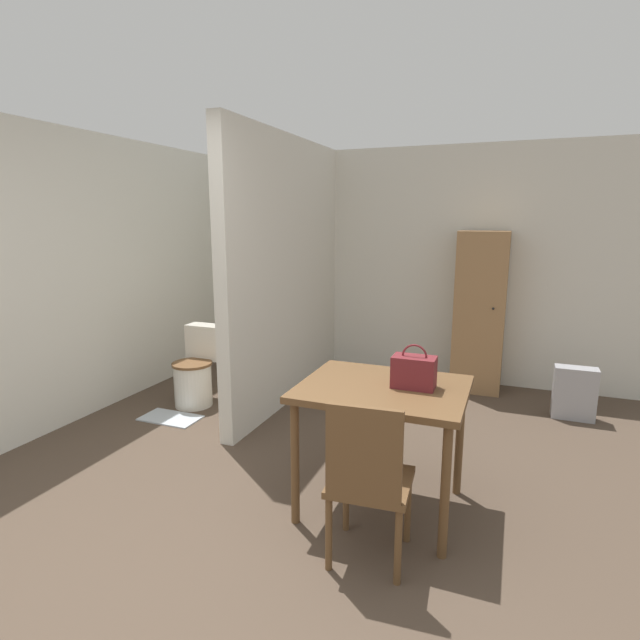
% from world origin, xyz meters
% --- Properties ---
extents(ground_plane, '(16.00, 16.00, 0.00)m').
position_xyz_m(ground_plane, '(0.00, 0.00, 0.00)').
color(ground_plane, '#4C3D30').
extents(wall_back, '(5.46, 0.12, 2.50)m').
position_xyz_m(wall_back, '(0.00, 3.83, 1.25)').
color(wall_back, silver).
rests_on(wall_back, ground_plane).
extents(wall_left, '(0.12, 4.77, 2.50)m').
position_xyz_m(wall_left, '(-2.29, 1.88, 1.25)').
color(wall_left, silver).
rests_on(wall_left, ground_plane).
extents(partition_wall, '(0.12, 2.33, 2.50)m').
position_xyz_m(partition_wall, '(-0.73, 2.60, 1.25)').
color(partition_wall, silver).
rests_on(partition_wall, ground_plane).
extents(dining_table, '(0.97, 0.79, 0.79)m').
position_xyz_m(dining_table, '(0.62, 1.05, 0.69)').
color(dining_table, brown).
rests_on(dining_table, ground_plane).
extents(wooden_chair, '(0.44, 0.44, 0.90)m').
position_xyz_m(wooden_chair, '(0.68, 0.52, 0.48)').
color(wooden_chair, brown).
rests_on(wooden_chair, ground_plane).
extents(toilet, '(0.37, 0.52, 0.74)m').
position_xyz_m(toilet, '(-1.48, 2.14, 0.32)').
color(toilet, silver).
rests_on(toilet, ground_plane).
extents(handbag, '(0.25, 0.14, 0.26)m').
position_xyz_m(handbag, '(0.79, 1.08, 0.88)').
color(handbag, maroon).
rests_on(handbag, dining_table).
extents(wooden_cabinet, '(0.49, 0.43, 1.63)m').
position_xyz_m(wooden_cabinet, '(0.98, 3.55, 0.82)').
color(wooden_cabinet, '#997047').
rests_on(wooden_cabinet, ground_plane).
extents(bath_mat, '(0.52, 0.29, 0.01)m').
position_xyz_m(bath_mat, '(-1.48, 1.71, 0.01)').
color(bath_mat, '#B2BCC6').
rests_on(bath_mat, ground_plane).
extents(space_heater, '(0.35, 0.16, 0.47)m').
position_xyz_m(space_heater, '(1.86, 3.04, 0.24)').
color(space_heater, '#9E9EA3').
rests_on(space_heater, ground_plane).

